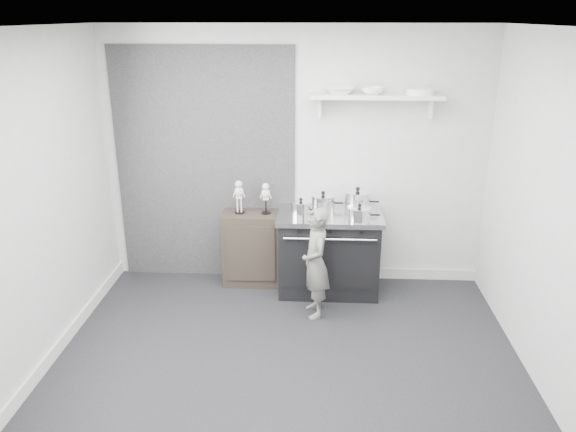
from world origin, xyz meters
name	(u,v)px	position (x,y,z in m)	size (l,w,h in m)	color
ground	(285,370)	(0.00, 0.00, 0.00)	(4.00, 4.00, 0.00)	black
room_shell	(274,174)	(-0.09, 0.15, 1.64)	(4.02, 3.62, 2.71)	#B7B7B5
wall_shelf	(376,97)	(0.80, 1.68, 2.01)	(1.30, 0.26, 0.24)	silver
stove	(329,252)	(0.37, 1.48, 0.43)	(1.08, 0.67, 0.86)	black
side_cabinet	(253,248)	(-0.45, 1.61, 0.40)	(0.62, 0.36, 0.80)	black
child	(316,263)	(0.24, 0.95, 0.55)	(0.40, 0.26, 1.10)	slate
pot_front_left	(301,209)	(0.08, 1.37, 0.94)	(0.29, 0.21, 0.20)	white
pot_back_left	(323,202)	(0.30, 1.61, 0.94)	(0.34, 0.25, 0.20)	white
pot_back_right	(357,201)	(0.66, 1.59, 0.97)	(0.36, 0.27, 0.25)	white
pot_front_right	(359,214)	(0.66, 1.29, 0.93)	(0.32, 0.23, 0.17)	white
skeleton_full	(239,195)	(-0.58, 1.61, 1.01)	(0.11, 0.07, 0.41)	beige
skeleton_torso	(266,196)	(-0.30, 1.61, 0.99)	(0.11, 0.07, 0.38)	beige
bowl_large	(340,90)	(0.44, 1.67, 2.08)	(0.30, 0.30, 0.07)	white
bowl_small	(372,91)	(0.76, 1.67, 2.08)	(0.23, 0.23, 0.07)	white
plate_stack	(420,91)	(1.22, 1.67, 2.07)	(0.27, 0.27, 0.06)	white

